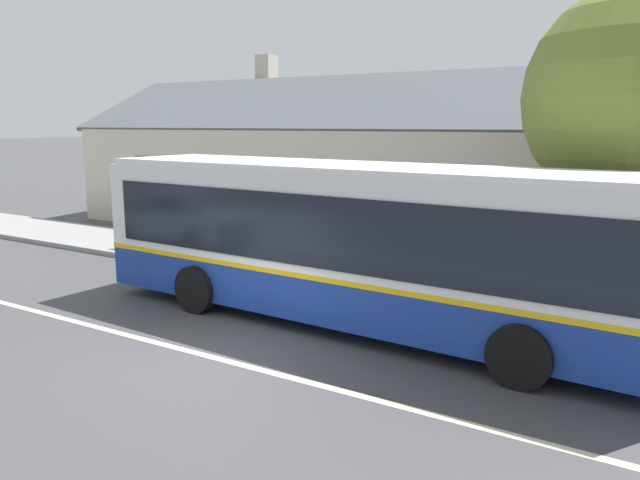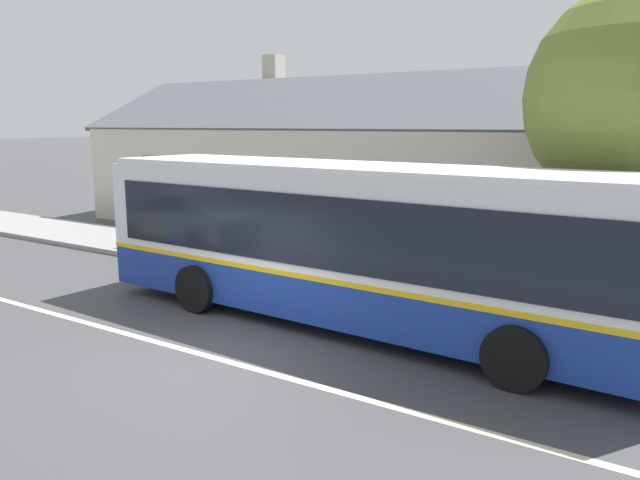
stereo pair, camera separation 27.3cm
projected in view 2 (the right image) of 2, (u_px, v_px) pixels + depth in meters
The scene contains 6 objects.
ground_plane at pixel (208, 356), 10.62m from camera, with size 300.00×300.00×0.00m, color #424244.
sidewalk_far at pixel (376, 280), 15.53m from camera, with size 60.00×3.00×0.15m, color gray.
lane_divider_stripe at pixel (208, 356), 10.62m from camera, with size 60.00×0.16×0.01m, color beige.
community_building at pixel (406, 177), 22.75m from camera, with size 25.00×8.80×6.74m.
transit_bus at pixel (357, 240), 12.01m from camera, with size 11.69×3.07×3.14m.
bench_by_building at pixel (153, 235), 18.94m from camera, with size 1.59×0.51×0.94m.
Camera 2 is at (7.14, -7.35, 3.91)m, focal length 35.00 mm.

